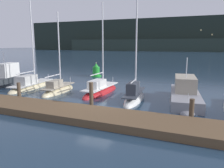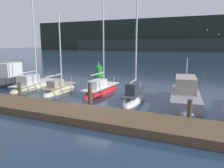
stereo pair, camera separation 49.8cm
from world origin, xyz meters
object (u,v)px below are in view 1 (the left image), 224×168
(motorboat_berth_6, at_px, (185,97))
(channel_buoy, at_px, (96,71))
(motorboat_berth_1, at_px, (6,80))
(sailboat_berth_4, at_px, (100,91))
(sailboat_berth_5, at_px, (134,97))
(sailboat_berth_2, at_px, (31,86))
(sailboat_berth_3, at_px, (58,91))

(motorboat_berth_6, bearing_deg, channel_buoy, 142.76)
(motorboat_berth_1, bearing_deg, sailboat_berth_4, 1.39)
(sailboat_berth_5, xyz_separation_m, motorboat_berth_6, (3.86, 1.13, 0.12))
(motorboat_berth_1, height_order, sailboat_berth_2, sailboat_berth_2)
(sailboat_berth_3, relative_size, channel_buoy, 4.03)
(sailboat_berth_3, xyz_separation_m, motorboat_berth_6, (11.40, 0.99, 0.19))
(motorboat_berth_6, bearing_deg, motorboat_berth_1, -179.85)
(sailboat_berth_3, relative_size, sailboat_berth_5, 0.89)
(sailboat_berth_3, height_order, motorboat_berth_6, sailboat_berth_3)
(motorboat_berth_6, xyz_separation_m, channel_buoy, (-12.63, 9.60, 0.40))
(sailboat_berth_4, bearing_deg, sailboat_berth_2, -176.57)
(motorboat_berth_1, bearing_deg, sailboat_berth_5, -4.02)
(sailboat_berth_4, xyz_separation_m, channel_buoy, (-5.09, 9.37, 0.58))
(channel_buoy, bearing_deg, sailboat_berth_3, -83.38)
(sailboat_berth_4, height_order, motorboat_berth_6, sailboat_berth_4)
(sailboat_berth_3, relative_size, motorboat_berth_6, 1.04)
(sailboat_berth_3, bearing_deg, motorboat_berth_1, 173.06)
(sailboat_berth_3, xyz_separation_m, sailboat_berth_4, (3.86, 1.22, 0.01))
(sailboat_berth_2, bearing_deg, sailboat_berth_3, -10.89)
(sailboat_berth_5, distance_m, channel_buoy, 13.86)
(motorboat_berth_1, relative_size, channel_buoy, 3.09)
(motorboat_berth_1, xyz_separation_m, sailboat_berth_4, (11.60, 0.28, -0.35))
(sailboat_berth_2, bearing_deg, motorboat_berth_1, 177.22)
(motorboat_berth_1, height_order, sailboat_berth_3, sailboat_berth_3)
(sailboat_berth_2, distance_m, sailboat_berth_4, 7.80)
(motorboat_berth_1, bearing_deg, sailboat_berth_3, -6.94)
(motorboat_berth_1, relative_size, sailboat_berth_3, 0.77)
(sailboat_berth_3, bearing_deg, sailboat_berth_5, -1.00)
(sailboat_berth_2, height_order, motorboat_berth_6, sailboat_berth_2)
(sailboat_berth_5, bearing_deg, sailboat_berth_3, 179.00)
(sailboat_berth_3, height_order, channel_buoy, sailboat_berth_3)
(motorboat_berth_6, bearing_deg, sailboat_berth_5, -163.74)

